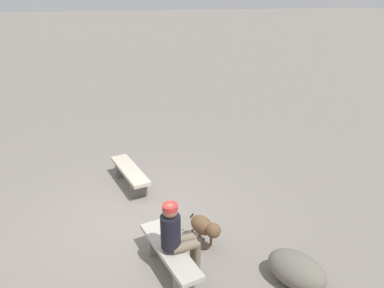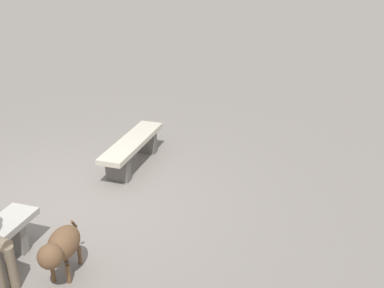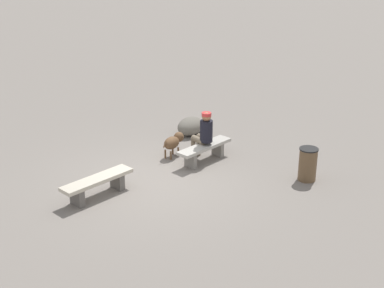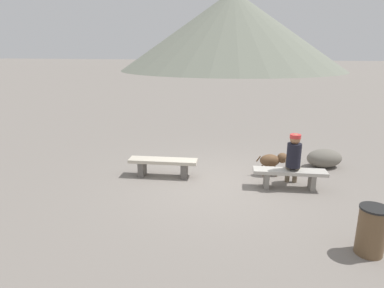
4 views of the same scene
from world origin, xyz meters
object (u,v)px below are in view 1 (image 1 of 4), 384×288
object	(u,v)px
seated_person	(176,233)
boulder	(296,270)
bench_right	(170,254)
dog	(205,227)
bench_left	(130,174)

from	to	relation	value
seated_person	boulder	bearing A→B (deg)	61.89
bench_right	seated_person	world-z (taller)	seated_person
bench_right	boulder	distance (m)	1.94
boulder	dog	bearing A→B (deg)	-143.89
bench_left	seated_person	distance (m)	3.04
bench_left	bench_right	distance (m)	2.96
bench_left	bench_right	world-z (taller)	bench_left
dog	boulder	size ratio (longest dim) A/B	0.81
bench_right	dog	distance (m)	0.84
bench_right	seated_person	size ratio (longest dim) A/B	1.29
bench_left	bench_right	xyz separation A→B (m)	(2.96, 0.01, 0.01)
bench_left	seated_person	world-z (taller)	seated_person
bench_left	seated_person	xyz separation A→B (m)	(3.01, 0.10, 0.41)
bench_right	dog	bearing A→B (deg)	109.29
seated_person	dog	world-z (taller)	seated_person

